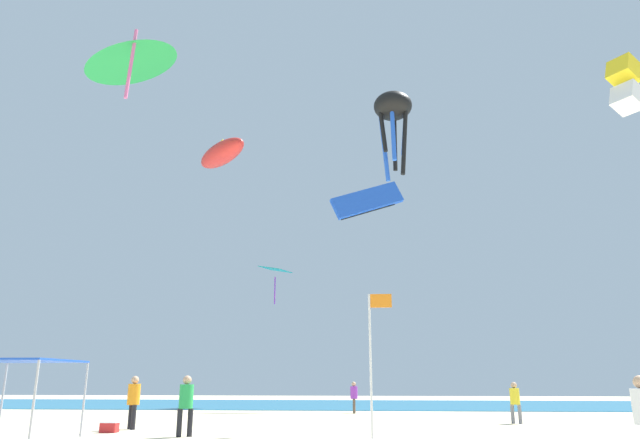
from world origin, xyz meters
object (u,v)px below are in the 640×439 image
object	(u,v)px
person_rightmost	(515,399)
cooler_box	(109,427)
person_far_shore	(186,400)
kite_octopus_black	(393,110)
banner_flag	(373,356)
kite_diamond_teal	(275,271)
person_central	(134,398)
person_near_tent	(354,395)
kite_parafoil_blue	(367,201)
kite_delta_green	(130,56)
kite_box_yellow	(626,85)
kite_inflatable_red	(222,153)
canopy_tent	(22,364)

from	to	relation	value
person_rightmost	cooler_box	xyz separation A→B (m)	(-15.02, -5.64, -0.80)
person_far_shore	cooler_box	world-z (taller)	person_far_shore
person_rightmost	kite_octopus_black	xyz separation A→B (m)	(-4.75, -2.52, 12.28)
banner_flag	cooler_box	distance (m)	10.81
person_rightmost	banner_flag	bearing A→B (deg)	86.00
person_rightmost	kite_octopus_black	world-z (taller)	kite_octopus_black
person_far_shore	person_rightmost	bearing A→B (deg)	3.51
kite_diamond_teal	person_central	bearing A→B (deg)	18.97
banner_flag	cooler_box	xyz separation A→B (m)	(-9.15, 5.33, -2.15)
person_near_tent	kite_parafoil_blue	distance (m)	14.70
person_near_tent	kite_octopus_black	bearing A→B (deg)	10.73
person_near_tent	person_far_shore	distance (m)	15.03
kite_delta_green	kite_box_yellow	bearing A→B (deg)	-132.61
person_rightmost	cooler_box	bearing A→B (deg)	44.73
person_near_tent	person_rightmost	distance (m)	10.11
person_central	kite_inflatable_red	bearing A→B (deg)	135.73
person_rightmost	kite_box_yellow	size ratio (longest dim) A/B	0.77
person_near_tent	person_far_shore	world-z (taller)	person_far_shore
person_central	person_rightmost	xyz separation A→B (m)	(14.80, 4.27, -0.13)
canopy_tent	person_near_tent	bearing A→B (deg)	58.63
kite_diamond_teal	kite_inflatable_red	xyz separation A→B (m)	(-1.36, -11.09, 4.88)
person_far_shore	canopy_tent	bearing A→B (deg)	172.79
cooler_box	kite_diamond_teal	distance (m)	23.10
canopy_tent	person_near_tent	world-z (taller)	canopy_tent
banner_flag	kite_delta_green	distance (m)	23.46
person_rightmost	kite_inflatable_red	world-z (taller)	kite_inflatable_red
canopy_tent	kite_delta_green	size ratio (longest dim) A/B	0.44
person_near_tent	kite_diamond_teal	xyz separation A→B (m)	(-5.94, 8.12, 8.50)
person_far_shore	kite_parafoil_blue	distance (m)	25.10
person_far_shore	kite_box_yellow	bearing A→B (deg)	-20.72
canopy_tent	banner_flag	xyz separation A→B (m)	(10.82, -2.39, 0.10)
banner_flag	canopy_tent	bearing A→B (deg)	167.56
cooler_box	kite_delta_green	bearing A→B (deg)	120.25
canopy_tent	kite_octopus_black	size ratio (longest dim) A/B	0.74
person_near_tent	kite_octopus_black	distance (m)	15.87
banner_flag	kite_parafoil_blue	distance (m)	27.35
kite_parafoil_blue	kite_diamond_teal	world-z (taller)	kite_parafoil_blue
person_near_tent	banner_flag	world-z (taller)	banner_flag
kite_delta_green	person_far_shore	bearing A→B (deg)	-166.38
banner_flag	kite_diamond_teal	distance (m)	28.23
canopy_tent	banner_flag	distance (m)	11.08
person_near_tent	kite_diamond_teal	bearing A→B (deg)	-146.08
person_far_shore	kite_diamond_teal	size ratio (longest dim) A/B	0.68
canopy_tent	person_near_tent	distance (m)	18.62
kite_delta_green	kite_diamond_teal	xyz separation A→B (m)	(5.57, 15.02, -9.02)
person_far_shore	kite_box_yellow	world-z (taller)	kite_box_yellow
canopy_tent	kite_box_yellow	bearing A→B (deg)	9.05
cooler_box	canopy_tent	bearing A→B (deg)	-119.56
kite_diamond_teal	banner_flag	bearing A→B (deg)	39.38
kite_box_yellow	kite_parafoil_blue	world-z (taller)	kite_parafoil_blue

